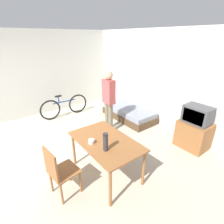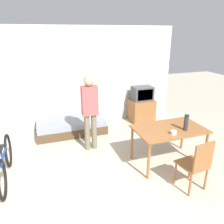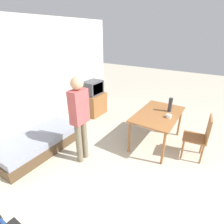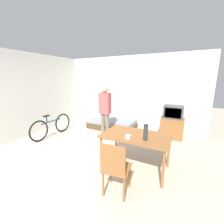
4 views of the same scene
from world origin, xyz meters
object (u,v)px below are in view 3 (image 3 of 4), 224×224
object	(u,v)px
daybed	(39,143)
person_standing	(79,115)
tv	(94,100)
dining_table	(158,117)
mate_bowl	(169,116)
thermos_flask	(170,104)
wooden_chair	(201,135)

from	to	relation	value
daybed	person_standing	bearing A→B (deg)	-73.82
tv	person_standing	bearing A→B (deg)	-148.05
tv	dining_table	size ratio (longest dim) A/B	0.77
tv	dining_table	xyz separation A→B (m)	(-0.50, -2.19, 0.20)
tv	mate_bowl	xyz separation A→B (m)	(-0.58, -2.44, 0.32)
person_standing	thermos_flask	size ratio (longest dim) A/B	5.44
daybed	wooden_chair	world-z (taller)	wooden_chair
person_standing	tv	bearing A→B (deg)	31.95
dining_table	mate_bowl	xyz separation A→B (m)	(-0.08, -0.25, 0.12)
daybed	person_standing	distance (m)	1.33
tv	person_standing	size ratio (longest dim) A/B	0.62
dining_table	person_standing	world-z (taller)	person_standing
wooden_chair	mate_bowl	distance (m)	0.70
person_standing	mate_bowl	size ratio (longest dim) A/B	15.35
thermos_flask	wooden_chair	bearing A→B (deg)	-110.99
mate_bowl	daybed	bearing A→B (deg)	124.07
tv	mate_bowl	size ratio (longest dim) A/B	9.51
dining_table	thermos_flask	world-z (taller)	thermos_flask
thermos_flask	dining_table	bearing A→B (deg)	144.68
thermos_flask	tv	bearing A→B (deg)	83.62
daybed	wooden_chair	size ratio (longest dim) A/B	1.90
dining_table	thermos_flask	distance (m)	0.39
dining_table	mate_bowl	bearing A→B (deg)	-107.54
daybed	dining_table	xyz separation A→B (m)	(1.63, -2.04, 0.50)
dining_table	person_standing	size ratio (longest dim) A/B	0.81
tv	thermos_flask	bearing A→B (deg)	-96.38
person_standing	thermos_flask	xyz separation A→B (m)	(1.58, -1.21, -0.07)
thermos_flask	mate_bowl	bearing A→B (deg)	-165.87
daybed	thermos_flask	distance (m)	2.99
tv	dining_table	world-z (taller)	tv
tv	mate_bowl	distance (m)	2.53
mate_bowl	wooden_chair	bearing A→B (deg)	-86.55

